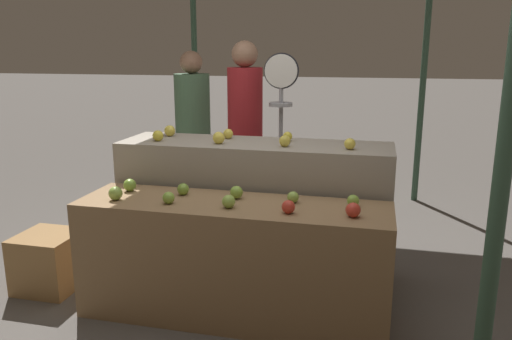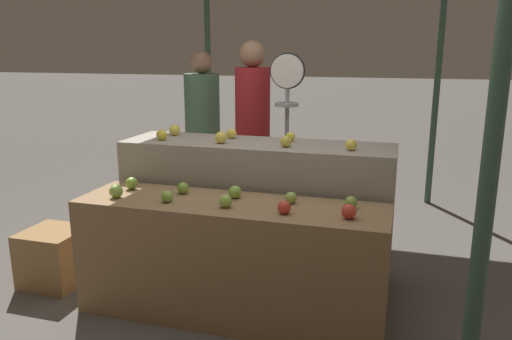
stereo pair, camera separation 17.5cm
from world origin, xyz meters
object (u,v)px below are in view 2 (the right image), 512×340
object	(u,v)px
person_vendor_at_scale	(253,123)
wooden_crate_side	(55,257)
produce_scale	(287,107)
person_customer_left	(203,123)

from	to	relation	value
person_vendor_at_scale	wooden_crate_side	bearing A→B (deg)	29.90
produce_scale	person_customer_left	bearing A→B (deg)	150.00
wooden_crate_side	person_vendor_at_scale	bearing A→B (deg)	53.31
produce_scale	wooden_crate_side	world-z (taller)	produce_scale
produce_scale	person_vendor_at_scale	distance (m)	0.50
produce_scale	wooden_crate_side	size ratio (longest dim) A/B	4.07
person_vendor_at_scale	wooden_crate_side	size ratio (longest dim) A/B	4.32
person_vendor_at_scale	produce_scale	bearing A→B (deg)	122.33
person_customer_left	wooden_crate_side	xyz separation A→B (m)	(-0.47, -1.81, -0.78)
produce_scale	person_vendor_at_scale	bearing A→B (deg)	145.73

